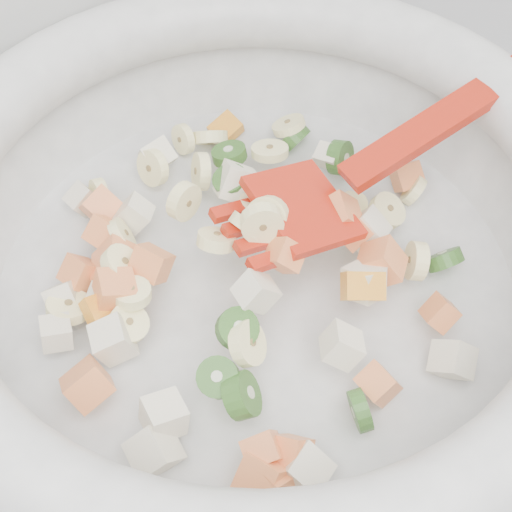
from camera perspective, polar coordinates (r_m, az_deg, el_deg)
counter at (r=0.96m, az=9.01°, el=-16.66°), size 2.00×0.60×0.90m
mixing_bowl at (r=0.48m, az=0.01°, el=1.18°), size 0.49×0.43×0.13m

